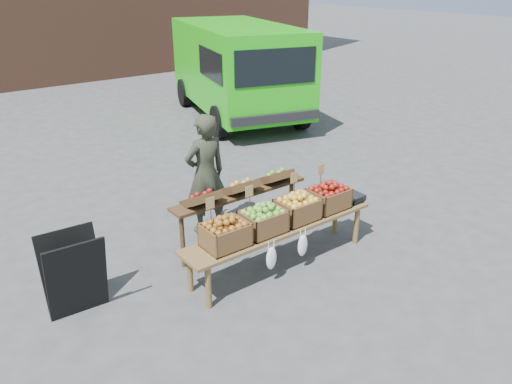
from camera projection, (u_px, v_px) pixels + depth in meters
ground at (309, 258)px, 6.58m from camera, size 80.00×80.00×0.00m
delivery_van at (237, 72)px, 12.56m from camera, size 3.69×5.58×2.30m
vendor at (206, 174)px, 6.96m from camera, size 0.64×0.42×1.73m
chalkboard_sign at (74, 274)px, 5.35m from camera, size 0.65×0.39×0.96m
back_table at (241, 211)px, 6.68m from camera, size 2.10×0.44×1.04m
display_bench at (280, 245)px, 6.31m from camera, size 2.70×0.56×0.57m
crate_golden_apples at (225, 235)px, 5.68m from camera, size 0.50×0.40×0.28m
crate_russet_pears at (263, 222)px, 5.98m from camera, size 0.50×0.40×0.28m
crate_red_apples at (297, 209)px, 6.29m from camera, size 0.50×0.40×0.28m
crate_green_apples at (328, 198)px, 6.59m from camera, size 0.50×0.40×0.28m
weighing_scale at (350, 197)px, 6.87m from camera, size 0.34×0.30×0.08m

